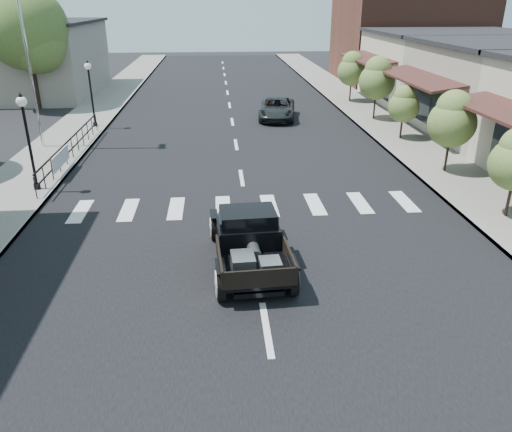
{
  "coord_description": "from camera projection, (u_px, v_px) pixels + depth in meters",
  "views": [
    {
      "loc": [
        -0.95,
        -11.87,
        6.56
      ],
      "look_at": [
        0.09,
        0.88,
        1.0
      ],
      "focal_mm": 35.0,
      "sensor_mm": 36.0,
      "label": 1
    }
  ],
  "objects": [
    {
      "name": "road_markings",
      "position": [
        238.0,
        157.0,
        22.68
      ],
      "size": [
        12.0,
        60.0,
        0.06
      ],
      "primitive_type": null,
      "color": "silver",
      "rests_on": "ground"
    },
    {
      "name": "sidewalk_right",
      "position": [
        386.0,
        126.0,
        27.85
      ],
      "size": [
        3.0,
        80.0,
        0.15
      ],
      "primitive_type": "cube",
      "color": "gray",
      "rests_on": "ground"
    },
    {
      "name": "hotrod_pickup",
      "position": [
        249.0,
        239.0,
        13.1
      ],
      "size": [
        2.33,
        4.59,
        1.55
      ],
      "primitive_type": null,
      "rotation": [
        0.0,
        0.0,
        0.05
      ],
      "color": "black",
      "rests_on": "ground"
    },
    {
      "name": "small_tree_b",
      "position": [
        450.0,
        133.0,
        19.74
      ],
      "size": [
        1.88,
        1.88,
        3.13
      ],
      "primitive_type": null,
      "color": "#566B31",
      "rests_on": "sidewalk_right"
    },
    {
      "name": "second_car",
      "position": [
        277.0,
        109.0,
        29.6
      ],
      "size": [
        2.68,
        4.64,
        1.22
      ],
      "primitive_type": "imported",
      "rotation": [
        0.0,
        0.0,
        -0.16
      ],
      "color": "black",
      "rests_on": "ground"
    },
    {
      "name": "sidewalk_left",
      "position": [
        75.0,
        132.0,
        26.59
      ],
      "size": [
        3.0,
        80.0,
        0.15
      ],
      "primitive_type": "cube",
      "color": "gray",
      "rests_on": "ground"
    },
    {
      "name": "low_building_left",
      "position": [
        25.0,
        59.0,
        37.03
      ],
      "size": [
        10.0,
        12.0,
        5.0
      ],
      "primitive_type": "cube",
      "color": "gray",
      "rests_on": "ground"
    },
    {
      "name": "small_tree_d",
      "position": [
        376.0,
        89.0,
        28.66
      ],
      "size": [
        2.04,
        2.04,
        3.4
      ],
      "primitive_type": null,
      "color": "#566B31",
      "rests_on": "sidewalk_right"
    },
    {
      "name": "road",
      "position": [
        234.0,
        130.0,
        27.25
      ],
      "size": [
        14.0,
        80.0,
        0.02
      ],
      "primitive_type": "cube",
      "color": "black",
      "rests_on": "ground"
    },
    {
      "name": "banner",
      "position": [
        62.0,
        164.0,
        20.14
      ],
      "size": [
        0.04,
        2.2,
        0.6
      ],
      "primitive_type": null,
      "color": "silver",
      "rests_on": "sidewalk_left"
    },
    {
      "name": "lamp_post_c",
      "position": [
        91.0,
        94.0,
        26.84
      ],
      "size": [
        0.36,
        0.36,
        3.5
      ],
      "primitive_type": null,
      "color": "black",
      "rests_on": "sidewalk_left"
    },
    {
      "name": "far_building_right",
      "position": [
        406.0,
        39.0,
        42.54
      ],
      "size": [
        11.0,
        10.0,
        7.0
      ],
      "primitive_type": "cube",
      "color": "brown",
      "rests_on": "ground"
    },
    {
      "name": "storefront_far",
      "position": [
        450.0,
        69.0,
        33.86
      ],
      "size": [
        10.0,
        9.0,
        4.5
      ],
      "primitive_type": "cube",
      "color": "beige",
      "rests_on": "ground"
    },
    {
      "name": "lamp_post_b",
      "position": [
        29.0,
        143.0,
        17.7
      ],
      "size": [
        0.36,
        0.36,
        3.5
      ],
      "primitive_type": null,
      "color": "black",
      "rests_on": "sidewalk_left"
    },
    {
      "name": "ground",
      "position": [
        255.0,
        263.0,
        13.54
      ],
      "size": [
        120.0,
        120.0,
        0.0
      ],
      "primitive_type": "plane",
      "color": "black",
      "rests_on": "ground"
    },
    {
      "name": "small_tree_e",
      "position": [
        351.0,
        77.0,
        33.79
      ],
      "size": [
        1.9,
        1.9,
        3.17
      ],
      "primitive_type": null,
      "color": "#566B31",
      "rests_on": "sidewalk_right"
    },
    {
      "name": "big_tree_far",
      "position": [
        29.0,
        48.0,
        31.22
      ],
      "size": [
        5.14,
        5.14,
        7.55
      ],
      "primitive_type": null,
      "color": "#49622A",
      "rests_on": "ground"
    },
    {
      "name": "small_tree_c",
      "position": [
        403.0,
        113.0,
        24.67
      ],
      "size": [
        1.51,
        1.51,
        2.52
      ],
      "primitive_type": null,
      "color": "#566B31",
      "rests_on": "sidewalk_right"
    },
    {
      "name": "flagpole",
      "position": [
        22.0,
        23.0,
        21.58
      ],
      "size": [
        0.12,
        0.12,
        10.98
      ],
      "primitive_type": "cylinder",
      "color": "silver",
      "rests_on": "sidewalk_left"
    },
    {
      "name": "railing",
      "position": [
        72.0,
        146.0,
        21.88
      ],
      "size": [
        0.08,
        10.0,
        1.0
      ],
      "primitive_type": null,
      "color": "black",
      "rests_on": "sidewalk_left"
    }
  ]
}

